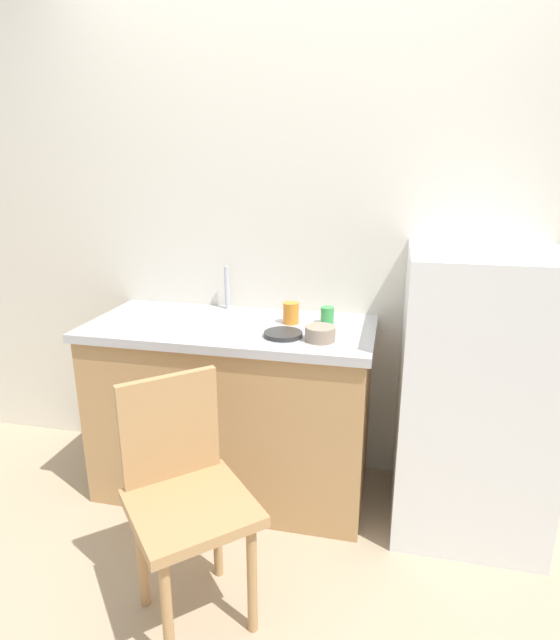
# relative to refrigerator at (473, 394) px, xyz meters

# --- Properties ---
(ground_plane) EXTENTS (8.00, 8.00, 0.00)m
(ground_plane) POSITION_rel_refrigerator_xyz_m (-0.79, -0.64, -0.63)
(ground_plane) COLOR tan
(back_wall) EXTENTS (4.80, 0.10, 2.57)m
(back_wall) POSITION_rel_refrigerator_xyz_m (-0.79, 0.36, 0.65)
(back_wall) COLOR silver
(back_wall) RESTS_ON ground_plane
(cabinet_base) EXTENTS (1.31, 0.60, 0.84)m
(cabinet_base) POSITION_rel_refrigerator_xyz_m (-1.11, 0.01, -0.21)
(cabinet_base) COLOR tan
(cabinet_base) RESTS_ON ground_plane
(countertop) EXTENTS (1.35, 0.64, 0.04)m
(countertop) POSITION_rel_refrigerator_xyz_m (-1.11, 0.01, 0.23)
(countertop) COLOR #B7B7BC
(countertop) RESTS_ON cabinet_base
(faucet) EXTENTS (0.02, 0.02, 0.22)m
(faucet) POSITION_rel_refrigerator_xyz_m (-1.21, 0.26, 0.36)
(faucet) COLOR #B7B7BC
(faucet) RESTS_ON countertop
(refrigerator) EXTENTS (0.63, 0.62, 1.26)m
(refrigerator) POSITION_rel_refrigerator_xyz_m (0.00, 0.00, 0.00)
(refrigerator) COLOR white
(refrigerator) RESTS_ON ground_plane
(chair) EXTENTS (0.57, 0.57, 0.89)m
(chair) POSITION_rel_refrigerator_xyz_m (-1.04, -0.76, -0.13)
(chair) COLOR tan
(chair) RESTS_ON ground_plane
(terracotta_bowl) EXTENTS (0.13, 0.13, 0.06)m
(terracotta_bowl) POSITION_rel_refrigerator_xyz_m (-0.66, -0.14, 0.28)
(terracotta_bowl) COLOR gray
(terracotta_bowl) RESTS_ON countertop
(hotplate) EXTENTS (0.17, 0.17, 0.02)m
(hotplate) POSITION_rel_refrigerator_xyz_m (-0.83, -0.12, 0.26)
(hotplate) COLOR #2D2D2D
(hotplate) RESTS_ON countertop
(cup_orange) EXTENTS (0.08, 0.08, 0.10)m
(cup_orange) POSITION_rel_refrigerator_xyz_m (-0.84, 0.08, 0.30)
(cup_orange) COLOR orange
(cup_orange) RESTS_ON countertop
(cup_green) EXTENTS (0.06, 0.06, 0.08)m
(cup_green) POSITION_rel_refrigerator_xyz_m (-0.67, 0.12, 0.28)
(cup_green) COLOR green
(cup_green) RESTS_ON countertop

